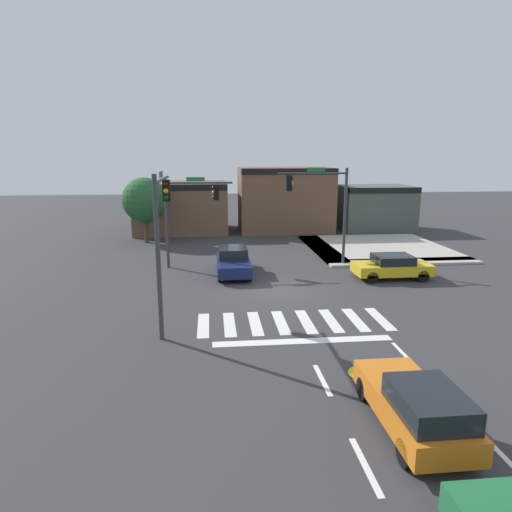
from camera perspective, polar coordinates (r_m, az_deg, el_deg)
ground_plane at (r=23.34m, az=2.76°, el=-4.39°), size 120.00×120.00×0.00m
crosswalk_near at (r=19.14m, az=4.75°, el=-8.30°), size 7.98×2.75×0.01m
lane_markings at (r=12.38m, az=17.42°, el=-21.51°), size 6.80×24.25×0.01m
bike_detector_marking at (r=15.32m, az=13.66°, el=-14.22°), size 1.10×1.10×0.01m
curb_corner_northeast at (r=34.31m, az=14.57°, el=0.88°), size 10.00×10.60×0.15m
storefront_row at (r=41.61m, az=1.33°, el=6.65°), size 25.06×6.66×5.73m
traffic_signal_northwest at (r=27.79m, az=-8.45°, el=6.33°), size 4.13×0.32×5.54m
traffic_signal_northeast at (r=28.01m, az=8.30°, el=7.17°), size 4.31×0.32×6.10m
traffic_signal_southwest at (r=18.39m, az=-11.84°, el=4.57°), size 0.32×5.16×6.20m
car_yellow at (r=26.56m, az=16.83°, el=-1.26°), size 4.24×1.94×1.35m
car_orange at (r=12.47m, az=19.58°, el=-17.38°), size 1.72×4.17×1.48m
car_navy at (r=26.43m, az=-2.91°, el=-0.67°), size 1.87×4.61×1.53m
roadside_tree at (r=36.60m, az=-13.91°, el=6.88°), size 3.52×3.52×5.16m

